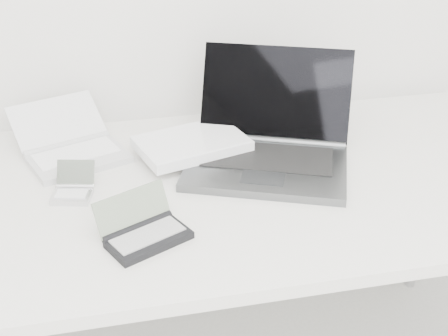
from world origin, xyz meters
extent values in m
cube|color=white|center=(0.00, 1.55, 0.71)|extent=(1.60, 0.80, 0.03)
cylinder|color=silver|center=(0.75, 1.90, 0.35)|extent=(0.04, 0.04, 0.70)
cube|color=#535658|center=(0.09, 1.57, 0.74)|extent=(0.46, 0.39, 0.02)
cube|color=black|center=(0.10, 1.61, 0.75)|extent=(0.35, 0.25, 0.00)
cube|color=black|center=(0.16, 1.75, 0.86)|extent=(0.40, 0.25, 0.22)
cylinder|color=#535658|center=(0.14, 1.70, 0.75)|extent=(0.36, 0.16, 0.02)
cube|color=#35383A|center=(0.06, 1.51, 0.75)|extent=(0.12, 0.10, 0.00)
cube|color=white|center=(-0.07, 1.70, 0.76)|extent=(0.30, 0.24, 0.03)
cube|color=white|center=(-0.07, 1.70, 0.78)|extent=(0.30, 0.24, 0.00)
cube|color=silver|center=(-0.36, 1.73, 0.74)|extent=(0.27, 0.23, 0.02)
cube|color=white|center=(-0.36, 1.74, 0.75)|extent=(0.22, 0.16, 0.00)
cube|color=white|center=(-0.40, 1.86, 0.79)|extent=(0.26, 0.19, 0.09)
cylinder|color=silver|center=(-0.38, 1.80, 0.75)|extent=(0.22, 0.10, 0.02)
cube|color=silver|center=(-0.37, 1.55, 0.74)|extent=(0.10, 0.08, 0.01)
cube|color=silver|center=(-0.37, 1.55, 0.74)|extent=(0.08, 0.05, 0.00)
cube|color=#99A79A|center=(-0.36, 1.60, 0.77)|extent=(0.09, 0.06, 0.05)
cylinder|color=silver|center=(-0.37, 1.58, 0.74)|extent=(0.09, 0.03, 0.01)
cube|color=black|center=(-0.22, 1.34, 0.74)|extent=(0.19, 0.15, 0.02)
cube|color=gray|center=(-0.22, 1.35, 0.75)|extent=(0.16, 0.12, 0.00)
cube|color=gray|center=(-0.25, 1.40, 0.78)|extent=(0.16, 0.10, 0.07)
cylinder|color=black|center=(-0.24, 1.38, 0.75)|extent=(0.15, 0.08, 0.02)
camera|label=1|loc=(-0.30, 0.30, 1.47)|focal=50.00mm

